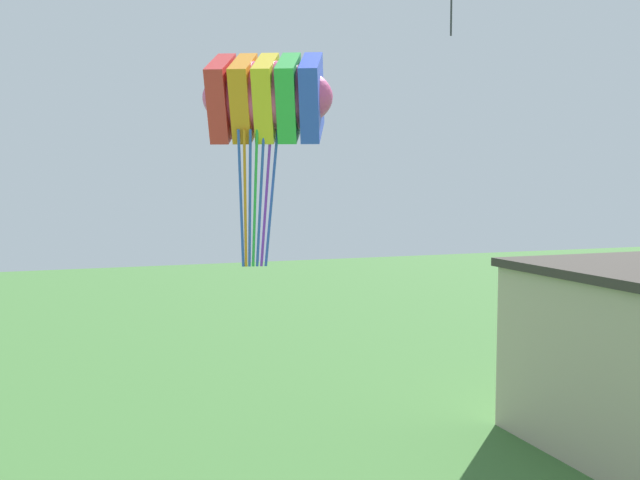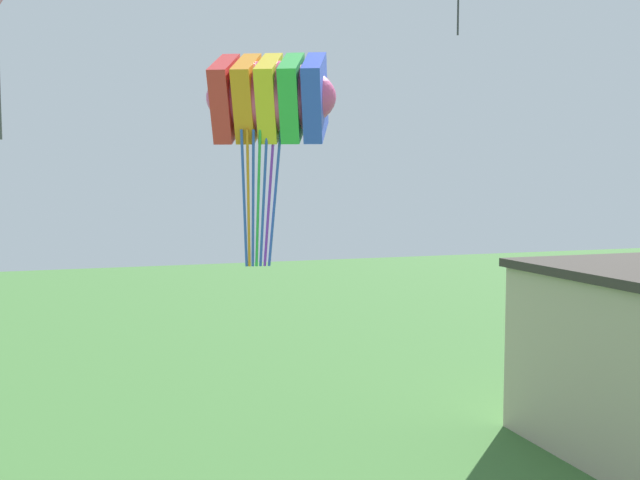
% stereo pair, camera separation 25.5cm
% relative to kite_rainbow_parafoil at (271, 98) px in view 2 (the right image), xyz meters
% --- Properties ---
extents(kite_rainbow_parafoil, '(3.18, 2.80, 4.35)m').
position_rel_kite_rainbow_parafoil_xyz_m(kite_rainbow_parafoil, '(0.00, 0.00, 0.00)').
color(kite_rainbow_parafoil, '#E54C8C').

